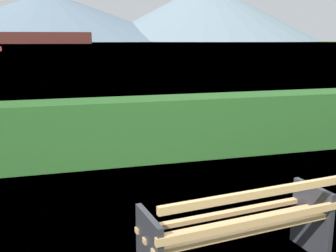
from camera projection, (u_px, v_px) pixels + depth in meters
water_surface at (52, 43)px, 293.30m from camera, size 620.00×620.00×0.00m
park_bench at (241, 227)px, 3.50m from camera, size 1.81×0.78×0.87m
hedge_row at (146, 129)px, 6.89m from camera, size 8.59×0.77×1.06m
cargo_ship_large at (2, 34)px, 223.36m from camera, size 85.70×22.61×19.94m
distant_hills at (75, 13)px, 542.16m from camera, size 712.70×392.13×82.38m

